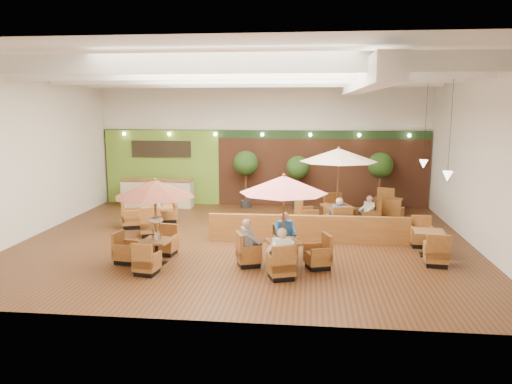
# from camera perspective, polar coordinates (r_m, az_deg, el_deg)

# --- Properties ---
(room) EXTENTS (14.04, 14.00, 5.52)m
(room) POSITION_cam_1_polar(r_m,az_deg,el_deg) (16.48, 0.09, 7.74)
(room) COLOR #381E0F
(room) RESTS_ON ground
(service_counter) EXTENTS (3.00, 0.75, 1.18)m
(service_counter) POSITION_cam_1_polar(r_m,az_deg,el_deg) (21.56, -11.17, -0.12)
(service_counter) COLOR beige
(service_counter) RESTS_ON ground
(booth_divider) EXTENTS (6.24, 0.26, 0.86)m
(booth_divider) POSITION_cam_1_polar(r_m,az_deg,el_deg) (15.70, 5.94, -4.22)
(booth_divider) COLOR brown
(booth_divider) RESTS_ON ground
(table_0) EXTENTS (2.26, 2.36, 2.36)m
(table_0) POSITION_cam_1_polar(r_m,az_deg,el_deg) (13.50, -11.65, -1.19)
(table_0) COLOR brown
(table_0) RESTS_ON ground
(table_1) EXTENTS (2.60, 2.60, 2.51)m
(table_1) POSITION_cam_1_polar(r_m,az_deg,el_deg) (12.96, 3.16, -1.34)
(table_1) COLOR brown
(table_1) RESTS_ON ground
(table_2) EXTENTS (2.96, 2.96, 2.86)m
(table_2) POSITION_cam_1_polar(r_m,az_deg,el_deg) (17.30, 9.36, 2.05)
(table_2) COLOR brown
(table_2) RESTS_ON ground
(table_3) EXTENTS (1.99, 2.84, 1.57)m
(table_3) POSITION_cam_1_polar(r_m,az_deg,el_deg) (17.73, -11.79, -2.67)
(table_3) COLOR brown
(table_3) RESTS_ON ground
(table_4) EXTENTS (0.91, 2.51, 0.92)m
(table_4) POSITION_cam_1_polar(r_m,az_deg,el_deg) (15.08, 19.10, -5.61)
(table_4) COLOR brown
(table_4) RESTS_ON ground
(table_5) EXTENTS (1.17, 2.90, 1.02)m
(table_5) POSITION_cam_1_polar(r_m,az_deg,el_deg) (19.28, 14.85, -2.00)
(table_5) COLOR brown
(table_5) RESTS_ON ground
(topiary_0) EXTENTS (1.03, 1.03, 2.40)m
(topiary_0) POSITION_cam_1_polar(r_m,az_deg,el_deg) (20.78, -1.18, 3.06)
(topiary_0) COLOR black
(topiary_0) RESTS_ON ground
(topiary_1) EXTENTS (0.95, 0.95, 2.20)m
(topiary_1) POSITION_cam_1_polar(r_m,az_deg,el_deg) (20.63, 4.77, 2.56)
(topiary_1) COLOR black
(topiary_1) RESTS_ON ground
(topiary_2) EXTENTS (1.03, 1.03, 2.38)m
(topiary_2) POSITION_cam_1_polar(r_m,az_deg,el_deg) (20.80, 14.01, 2.74)
(topiary_2) COLOR black
(topiary_2) RESTS_ON ground
(diner_0) EXTENTS (0.47, 0.45, 0.85)m
(diner_0) POSITION_cam_1_polar(r_m,az_deg,el_deg) (12.29, 2.89, -6.46)
(diner_0) COLOR white
(diner_0) RESTS_ON ground
(diner_1) EXTENTS (0.45, 0.40, 0.82)m
(diner_1) POSITION_cam_1_polar(r_m,az_deg,el_deg) (14.06, 3.33, -4.43)
(diner_1) COLOR #2965B2
(diner_1) RESTS_ON ground
(diner_2) EXTENTS (0.42, 0.46, 0.83)m
(diner_2) POSITION_cam_1_polar(r_m,az_deg,el_deg) (13.25, -0.85, -5.28)
(diner_2) COLOR gray
(diner_2) RESTS_ON ground
(diner_3) EXTENTS (0.44, 0.38, 0.84)m
(diner_3) POSITION_cam_1_polar(r_m,az_deg,el_deg) (16.47, 9.44, -2.42)
(diner_3) COLOR #2965B2
(diner_3) RESTS_ON ground
(diner_4) EXTENTS (0.39, 0.41, 0.73)m
(diner_4) POSITION_cam_1_polar(r_m,az_deg,el_deg) (17.59, 12.67, -1.88)
(diner_4) COLOR white
(diner_4) RESTS_ON ground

